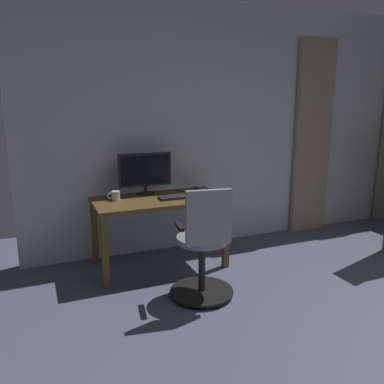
% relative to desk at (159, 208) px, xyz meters
% --- Properties ---
extents(back_room_partition, '(5.84, 0.10, 2.75)m').
position_rel_desk_xyz_m(back_room_partition, '(-1.56, -0.49, 0.75)').
color(back_room_partition, silver).
rests_on(back_room_partition, ground).
extents(curtain_right_panel, '(0.52, 0.06, 2.41)m').
position_rel_desk_xyz_m(curtain_right_panel, '(-2.17, -0.38, 0.58)').
color(curtain_right_panel, gray).
rests_on(curtain_right_panel, ground).
extents(desk, '(1.31, 0.67, 0.72)m').
position_rel_desk_xyz_m(desk, '(0.00, 0.00, 0.00)').
color(desk, brown).
rests_on(desk, ground).
extents(office_chair, '(0.56, 0.56, 1.00)m').
position_rel_desk_xyz_m(office_chair, '(-0.13, 0.83, -0.16)').
color(office_chair, black).
rests_on(office_chair, ground).
extents(computer_monitor, '(0.56, 0.18, 0.43)m').
position_rel_desk_xyz_m(computer_monitor, '(0.08, -0.22, 0.34)').
color(computer_monitor, '#232328').
rests_on(computer_monitor, desk).
extents(computer_keyboard, '(0.43, 0.15, 0.02)m').
position_rel_desk_xyz_m(computer_keyboard, '(-0.20, 0.07, 0.11)').
color(computer_keyboard, '#232328').
rests_on(computer_keyboard, desk).
extents(computer_mouse, '(0.06, 0.10, 0.04)m').
position_rel_desk_xyz_m(computer_mouse, '(-0.49, -0.19, 0.12)').
color(computer_mouse, '#232328').
rests_on(computer_mouse, desk).
extents(cell_phone_face_up, '(0.12, 0.16, 0.01)m').
position_rel_desk_xyz_m(cell_phone_face_up, '(-0.33, -0.22, 0.10)').
color(cell_phone_face_up, '#333338').
rests_on(cell_phone_face_up, desk).
extents(mug_coffee, '(0.13, 0.08, 0.09)m').
position_rel_desk_xyz_m(mug_coffee, '(0.42, -0.08, 0.14)').
color(mug_coffee, white).
rests_on(mug_coffee, desk).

